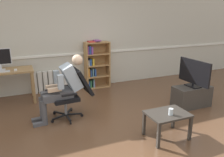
{
  "coord_description": "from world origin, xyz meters",
  "views": [
    {
      "loc": [
        -1.51,
        -3.08,
        1.98
      ],
      "look_at": [
        0.15,
        0.85,
        0.7
      ],
      "focal_mm": 36.03,
      "sensor_mm": 36.0,
      "label": 1
    }
  ],
  "objects_px": {
    "bookshelf": "(95,65)",
    "radiator": "(51,81)",
    "person_seated": "(63,86)",
    "drinking_glass": "(171,112)",
    "keyboard": "(1,72)",
    "coffee_table": "(167,117)",
    "computer_mouse": "(16,70)",
    "tv_stand": "(191,96)",
    "office_chair": "(73,91)",
    "tv_screen": "(194,73)"
  },
  "relations": [
    {
      "from": "coffee_table",
      "to": "radiator",
      "type": "bearing_deg",
      "value": 115.3
    },
    {
      "from": "bookshelf",
      "to": "drinking_glass",
      "type": "distance_m",
      "value": 2.95
    },
    {
      "from": "bookshelf",
      "to": "radiator",
      "type": "bearing_deg",
      "value": 175.24
    },
    {
      "from": "radiator",
      "to": "bookshelf",
      "type": "bearing_deg",
      "value": -4.76
    },
    {
      "from": "coffee_table",
      "to": "drinking_glass",
      "type": "bearing_deg",
      "value": -86.9
    },
    {
      "from": "computer_mouse",
      "to": "radiator",
      "type": "height_order",
      "value": "computer_mouse"
    },
    {
      "from": "computer_mouse",
      "to": "keyboard",
      "type": "bearing_deg",
      "value": -176.11
    },
    {
      "from": "person_seated",
      "to": "drinking_glass",
      "type": "height_order",
      "value": "person_seated"
    },
    {
      "from": "keyboard",
      "to": "tv_screen",
      "type": "bearing_deg",
      "value": -23.18
    },
    {
      "from": "office_chair",
      "to": "tv_stand",
      "type": "height_order",
      "value": "office_chair"
    },
    {
      "from": "office_chair",
      "to": "radiator",
      "type": "bearing_deg",
      "value": -176.17
    },
    {
      "from": "keyboard",
      "to": "tv_stand",
      "type": "relative_size",
      "value": 0.46
    },
    {
      "from": "drinking_glass",
      "to": "tv_screen",
      "type": "bearing_deg",
      "value": 36.07
    },
    {
      "from": "computer_mouse",
      "to": "tv_stand",
      "type": "height_order",
      "value": "computer_mouse"
    },
    {
      "from": "bookshelf",
      "to": "radiator",
      "type": "height_order",
      "value": "bookshelf"
    },
    {
      "from": "bookshelf",
      "to": "office_chair",
      "type": "bearing_deg",
      "value": -122.48
    },
    {
      "from": "office_chair",
      "to": "computer_mouse",
      "type": "bearing_deg",
      "value": -142.07
    },
    {
      "from": "tv_stand",
      "to": "drinking_glass",
      "type": "relative_size",
      "value": 7.66
    },
    {
      "from": "tv_screen",
      "to": "bookshelf",
      "type": "bearing_deg",
      "value": 33.84
    },
    {
      "from": "radiator",
      "to": "person_seated",
      "type": "relative_size",
      "value": 0.71
    },
    {
      "from": "radiator",
      "to": "tv_stand",
      "type": "xyz_separation_m",
      "value": [
        2.66,
        -2.12,
        -0.05
      ]
    },
    {
      "from": "tv_screen",
      "to": "person_seated",
      "type": "bearing_deg",
      "value": 77.07
    },
    {
      "from": "tv_screen",
      "to": "tv_stand",
      "type": "bearing_deg",
      "value": 90.0
    },
    {
      "from": "keyboard",
      "to": "coffee_table",
      "type": "height_order",
      "value": "keyboard"
    },
    {
      "from": "bookshelf",
      "to": "tv_screen",
      "type": "bearing_deg",
      "value": -53.78
    },
    {
      "from": "computer_mouse",
      "to": "office_chair",
      "type": "xyz_separation_m",
      "value": [
        0.98,
        -1.11,
        -0.25
      ]
    },
    {
      "from": "office_chair",
      "to": "drinking_glass",
      "type": "bearing_deg",
      "value": 36.98
    },
    {
      "from": "keyboard",
      "to": "drinking_glass",
      "type": "xyz_separation_m",
      "value": [
        2.47,
        -2.51,
        -0.28
      ]
    },
    {
      "from": "radiator",
      "to": "coffee_table",
      "type": "height_order",
      "value": "radiator"
    },
    {
      "from": "tv_screen",
      "to": "coffee_table",
      "type": "bearing_deg",
      "value": 121.45
    },
    {
      "from": "computer_mouse",
      "to": "drinking_glass",
      "type": "height_order",
      "value": "computer_mouse"
    },
    {
      "from": "keyboard",
      "to": "coffee_table",
      "type": "bearing_deg",
      "value": -44.64
    },
    {
      "from": "bookshelf",
      "to": "person_seated",
      "type": "bearing_deg",
      "value": -127.06
    },
    {
      "from": "computer_mouse",
      "to": "tv_screen",
      "type": "height_order",
      "value": "tv_screen"
    },
    {
      "from": "office_chair",
      "to": "drinking_glass",
      "type": "xyz_separation_m",
      "value": [
        1.2,
        -1.42,
        -0.04
      ]
    },
    {
      "from": "coffee_table",
      "to": "drinking_glass",
      "type": "xyz_separation_m",
      "value": [
        0.0,
        -0.07,
        0.12
      ]
    },
    {
      "from": "keyboard",
      "to": "drinking_glass",
      "type": "distance_m",
      "value": 3.53
    },
    {
      "from": "radiator",
      "to": "office_chair",
      "type": "bearing_deg",
      "value": -82.82
    },
    {
      "from": "radiator",
      "to": "drinking_glass",
      "type": "height_order",
      "value": "radiator"
    },
    {
      "from": "tv_screen",
      "to": "drinking_glass",
      "type": "relative_size",
      "value": 7.94
    },
    {
      "from": "drinking_glass",
      "to": "keyboard",
      "type": "bearing_deg",
      "value": 134.59
    },
    {
      "from": "keyboard",
      "to": "computer_mouse",
      "type": "height_order",
      "value": "computer_mouse"
    },
    {
      "from": "keyboard",
      "to": "tv_stand",
      "type": "distance_m",
      "value": 4.09
    },
    {
      "from": "office_chair",
      "to": "tv_screen",
      "type": "height_order",
      "value": "tv_screen"
    },
    {
      "from": "office_chair",
      "to": "keyboard",
      "type": "bearing_deg",
      "value": -134.03
    },
    {
      "from": "radiator",
      "to": "tv_stand",
      "type": "bearing_deg",
      "value": -38.65
    },
    {
      "from": "bookshelf",
      "to": "office_chair",
      "type": "relative_size",
      "value": 1.33
    },
    {
      "from": "tv_stand",
      "to": "tv_screen",
      "type": "height_order",
      "value": "tv_screen"
    },
    {
      "from": "radiator",
      "to": "person_seated",
      "type": "bearing_deg",
      "value": -89.46
    },
    {
      "from": "person_seated",
      "to": "tv_stand",
      "type": "xyz_separation_m",
      "value": [
        2.64,
        -0.49,
        -0.43
      ]
    }
  ]
}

